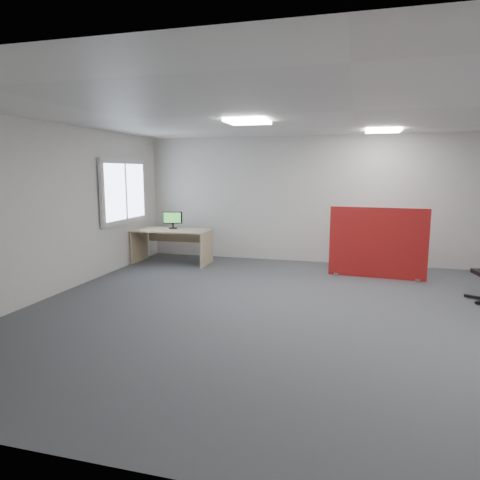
# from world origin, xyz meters

# --- Properties ---
(floor) EXTENTS (9.00, 9.00, 0.00)m
(floor) POSITION_xyz_m (0.00, 0.00, 0.00)
(floor) COLOR #4B4E52
(floor) RESTS_ON ground
(ceiling) EXTENTS (9.00, 7.00, 0.02)m
(ceiling) POSITION_xyz_m (0.00, 0.00, 2.70)
(ceiling) COLOR white
(ceiling) RESTS_ON wall_back
(wall_back) EXTENTS (9.00, 0.02, 2.70)m
(wall_back) POSITION_xyz_m (0.00, 3.50, 1.35)
(wall_back) COLOR silver
(wall_back) RESTS_ON floor
(wall_front) EXTENTS (9.00, 0.02, 2.70)m
(wall_front) POSITION_xyz_m (0.00, -3.50, 1.35)
(wall_front) COLOR silver
(wall_front) RESTS_ON floor
(wall_left) EXTENTS (0.02, 7.00, 2.70)m
(wall_left) POSITION_xyz_m (-4.50, 0.00, 1.35)
(wall_left) COLOR silver
(wall_left) RESTS_ON floor
(window) EXTENTS (0.06, 1.70, 1.30)m
(window) POSITION_xyz_m (-4.44, 2.00, 1.55)
(window) COLOR white
(window) RESTS_ON wall_left
(ceiling_lights) EXTENTS (4.10, 4.10, 0.04)m
(ceiling_lights) POSITION_xyz_m (0.33, 0.67, 2.67)
(ceiling_lights) COLOR white
(ceiling_lights) RESTS_ON ceiling
(red_divider) EXTENTS (1.74, 0.30, 1.30)m
(red_divider) POSITION_xyz_m (0.49, 2.35, 0.64)
(red_divider) COLOR maroon
(red_divider) RESTS_ON floor
(second_desk) EXTENTS (1.62, 0.81, 0.73)m
(second_desk) POSITION_xyz_m (-3.68, 2.61, 0.55)
(second_desk) COLOR tan
(second_desk) RESTS_ON floor
(monitor_second) EXTENTS (0.40, 0.18, 0.37)m
(monitor_second) POSITION_xyz_m (-3.71, 2.69, 0.93)
(monitor_second) COLOR black
(monitor_second) RESTS_ON second_desk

